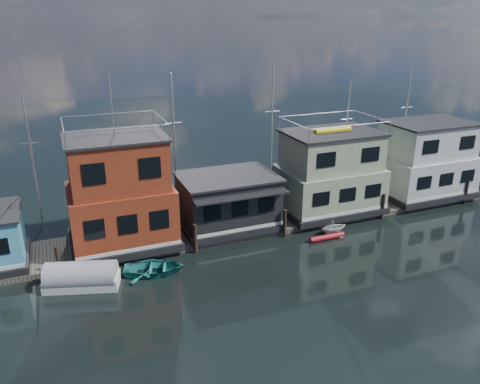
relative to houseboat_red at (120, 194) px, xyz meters
name	(u,v)px	position (x,y,z in m)	size (l,w,h in m)	color
ground	(311,311)	(8.50, -12.00, -4.10)	(160.00, 160.00, 0.00)	black
dock	(234,226)	(8.50, 0.00, -3.90)	(48.00, 5.00, 0.40)	#595147
houseboat_red	(120,194)	(0.00, 0.00, 0.00)	(7.40, 5.90, 11.86)	black
houseboat_dark	(228,201)	(8.00, -0.02, -1.69)	(7.40, 6.10, 4.06)	black
houseboat_green	(330,173)	(17.00, 0.00, -0.55)	(8.40, 5.90, 7.03)	black
houseboat_white	(425,160)	(27.00, 0.00, -0.57)	(8.40, 5.90, 6.66)	black
pilings	(244,230)	(8.17, -2.80, -3.00)	(42.28, 0.28, 2.20)	#2D2116
background_masts	(259,137)	(13.26, 6.00, 1.45)	(36.40, 0.16, 12.00)	silver
tarp_runabout	(82,277)	(-3.28, -4.47, -3.43)	(4.75, 2.96, 1.80)	white
dinghy_white	(334,227)	(15.21, -3.79, -3.52)	(1.91, 2.22, 1.17)	silver
dinghy_teal	(154,268)	(1.17, -4.56, -3.69)	(2.84, 3.97, 0.82)	#227E7A
red_kayak	(327,237)	(14.22, -4.47, -3.90)	(0.42, 0.42, 2.83)	#AD121E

